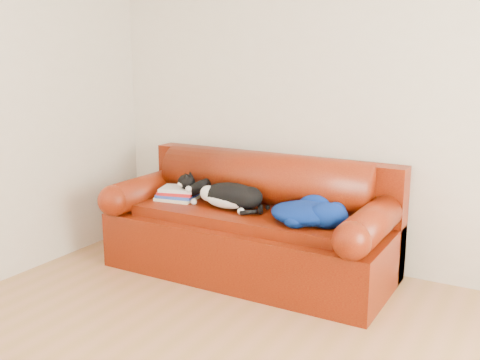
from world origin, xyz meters
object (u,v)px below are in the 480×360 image
object	(u,v)px
sofa_base	(250,242)
cat	(230,196)
blanket	(307,212)
book_stack	(178,194)

from	to	relation	value
sofa_base	cat	size ratio (longest dim) A/B	3.13
sofa_base	blanket	distance (m)	0.61
sofa_base	book_stack	distance (m)	0.69
book_stack	blanket	distance (m)	1.12
sofa_base	blanket	bearing A→B (deg)	-11.36
book_stack	cat	world-z (taller)	cat
blanket	cat	bearing A→B (deg)	176.70
cat	blanket	bearing A→B (deg)	-5.97
book_stack	cat	size ratio (longest dim) A/B	0.49
cat	blanket	distance (m)	0.63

